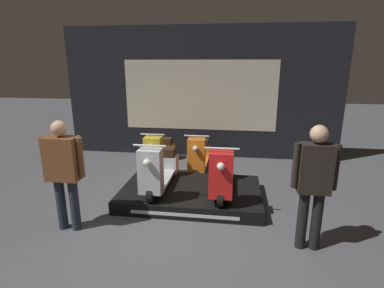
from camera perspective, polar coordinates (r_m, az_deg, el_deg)
name	(u,v)px	position (r m, az deg, el deg)	size (l,w,h in m)	color
ground_plane	(166,240)	(4.31, -4.97, -17.69)	(30.00, 30.00, 0.00)	#4C4C51
shop_wall_back	(200,93)	(7.49, 1.50, 9.62)	(6.82, 0.09, 3.20)	black
display_platform	(191,194)	(5.33, -0.19, -9.44)	(2.40, 1.51, 0.22)	black
scooter_display_left	(159,169)	(5.19, -6.25, -4.80)	(0.50, 1.60, 0.93)	black
scooter_display_right	(222,172)	(5.04, 5.79, -5.40)	(0.50, 1.60, 0.93)	black
scooter_backrow_0	(160,153)	(6.82, -6.19, -1.79)	(0.50, 1.60, 0.93)	black
scooter_backrow_1	(199,155)	(6.66, 1.43, -2.12)	(0.50, 1.60, 0.93)	black
person_left_browsing	(63,167)	(4.50, -23.30, -4.03)	(0.62, 0.25, 1.60)	#232838
person_right_browsing	(314,180)	(3.99, 22.21, -6.37)	(0.55, 0.22, 1.63)	black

